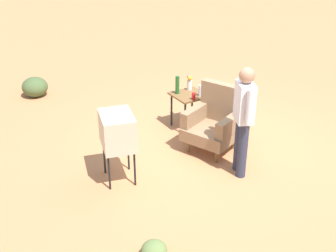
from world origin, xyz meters
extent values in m
plane|color=#C17A4C|center=(0.00, 0.00, 0.00)|extent=(60.00, 60.00, 0.00)
cylinder|color=brown|center=(-0.06, -0.44, 0.11)|extent=(0.05, 0.05, 0.22)
cylinder|color=brown|center=(0.43, -0.24, 0.11)|extent=(0.05, 0.05, 0.22)
cylinder|color=brown|center=(-0.26, 0.06, 0.11)|extent=(0.05, 0.05, 0.22)
cylinder|color=brown|center=(0.23, 0.26, 0.11)|extent=(0.05, 0.05, 0.22)
cube|color=#8C6B4C|center=(0.09, -0.09, 0.32)|extent=(0.99, 0.99, 0.20)
cube|color=#8C6B4C|center=(-0.03, 0.21, 0.74)|extent=(0.76, 0.44, 0.64)
cube|color=#8C6B4C|center=(-0.21, -0.21, 0.55)|extent=(0.39, 0.69, 0.26)
cube|color=#8C6B4C|center=(0.38, 0.03, 0.55)|extent=(0.39, 0.69, 0.26)
cylinder|color=black|center=(-1.03, -0.16, 0.31)|extent=(0.04, 0.04, 0.61)
cylinder|color=black|center=(-0.59, -0.16, 0.31)|extent=(0.04, 0.04, 0.61)
cylinder|color=black|center=(-1.03, 0.29, 0.31)|extent=(0.04, 0.04, 0.61)
cylinder|color=black|center=(-0.59, 0.29, 0.31)|extent=(0.04, 0.04, 0.61)
cube|color=brown|center=(-0.81, 0.06, 0.63)|extent=(0.56, 0.56, 0.03)
cylinder|color=black|center=(0.35, -1.61, 0.28)|extent=(0.03, 0.03, 0.55)
cylinder|color=black|center=(-0.08, -1.50, 0.28)|extent=(0.03, 0.03, 0.55)
cylinder|color=black|center=(0.26, -1.96, 0.28)|extent=(0.03, 0.03, 0.55)
cylinder|color=black|center=(-0.17, -1.85, 0.28)|extent=(0.03, 0.03, 0.55)
cube|color=#BCB299|center=(0.09, -1.73, 0.79)|extent=(0.69, 0.58, 0.48)
cube|color=#383D3F|center=(0.15, -1.51, 0.79)|extent=(0.41, 0.12, 0.34)
cylinder|color=#2D3347|center=(0.76, -0.09, 0.43)|extent=(0.14, 0.14, 0.86)
cylinder|color=#2D3347|center=(0.94, -0.17, 0.43)|extent=(0.14, 0.14, 0.86)
cube|color=silver|center=(0.85, -0.13, 1.14)|extent=(0.42, 0.35, 0.56)
cylinder|color=silver|center=(0.63, -0.03, 1.17)|extent=(0.09, 0.09, 0.50)
cylinder|color=silver|center=(1.06, -0.23, 1.17)|extent=(0.09, 0.09, 0.50)
sphere|color=#A37556|center=(0.85, -0.13, 1.53)|extent=(0.22, 0.22, 0.22)
cylinder|color=silver|center=(-0.64, 0.18, 0.74)|extent=(0.06, 0.06, 0.20)
cylinder|color=#1E5623|center=(-0.95, -0.10, 0.80)|extent=(0.07, 0.07, 0.32)
cylinder|color=red|center=(-0.58, 0.00, 0.70)|extent=(0.07, 0.07, 0.12)
cylinder|color=silver|center=(-0.99, 0.19, 0.73)|extent=(0.09, 0.09, 0.18)
sphere|color=yellow|center=(-0.99, 0.19, 0.87)|extent=(0.07, 0.07, 0.07)
sphere|color=#E04C66|center=(-1.03, 0.20, 0.87)|extent=(0.07, 0.07, 0.07)
sphere|color=orange|center=(-0.96, 0.17, 0.87)|extent=(0.07, 0.07, 0.07)
ellipsoid|color=#475B33|center=(-3.72, -1.90, 0.21)|extent=(0.54, 0.54, 0.41)
ellipsoid|color=olive|center=(1.75, -2.09, 0.11)|extent=(0.30, 0.30, 0.23)
camera|label=1|loc=(4.93, -3.82, 3.46)|focal=45.51mm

